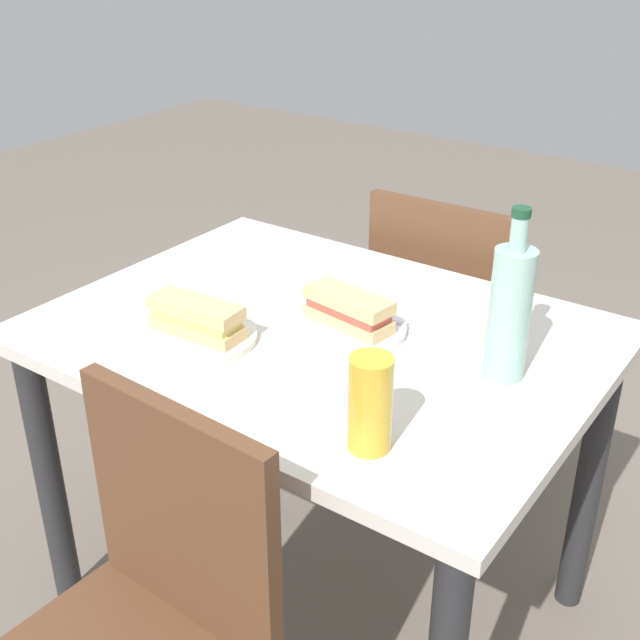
# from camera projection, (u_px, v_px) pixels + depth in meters

# --- Properties ---
(ground_plane) EXTENTS (8.00, 8.00, 0.00)m
(ground_plane) POSITION_uv_depth(u_px,v_px,m) (320.00, 599.00, 1.98)
(ground_plane) COLOR #6B6056
(dining_table) EXTENTS (1.09, 0.82, 0.74)m
(dining_table) POSITION_uv_depth(u_px,v_px,m) (320.00, 379.00, 1.70)
(dining_table) COLOR beige
(dining_table) RESTS_ON ground
(chair_far) EXTENTS (0.41, 0.41, 0.86)m
(chair_far) POSITION_uv_depth(u_px,v_px,m) (451.00, 324.00, 2.19)
(chair_far) COLOR brown
(chair_far) RESTS_ON ground
(chair_near) EXTENTS (0.42, 0.42, 0.86)m
(chair_near) POSITION_uv_depth(u_px,v_px,m) (143.00, 634.00, 1.27)
(chair_near) COLOR brown
(chair_near) RESTS_ON ground
(plate_near) EXTENTS (0.23, 0.23, 0.01)m
(plate_near) POSITION_uv_depth(u_px,v_px,m) (348.00, 328.00, 1.63)
(plate_near) COLOR white
(plate_near) RESTS_ON dining_table
(baguette_sandwich_near) EXTENTS (0.19, 0.10, 0.07)m
(baguette_sandwich_near) POSITION_uv_depth(u_px,v_px,m) (348.00, 309.00, 1.61)
(baguette_sandwich_near) COLOR #DBB77A
(baguette_sandwich_near) RESTS_ON plate_near
(knife_near) EXTENTS (0.18, 0.03, 0.01)m
(knife_near) POSITION_uv_depth(u_px,v_px,m) (360.00, 314.00, 1.66)
(knife_near) COLOR silver
(knife_near) RESTS_ON plate_near
(plate_far) EXTENTS (0.23, 0.23, 0.01)m
(plate_far) POSITION_uv_depth(u_px,v_px,m) (198.00, 336.00, 1.60)
(plate_far) COLOR silver
(plate_far) RESTS_ON dining_table
(baguette_sandwich_far) EXTENTS (0.19, 0.08, 0.07)m
(baguette_sandwich_far) POSITION_uv_depth(u_px,v_px,m) (196.00, 318.00, 1.58)
(baguette_sandwich_far) COLOR #DBB77A
(baguette_sandwich_far) RESTS_ON plate_far
(knife_far) EXTENTS (0.18, 0.05, 0.01)m
(knife_far) POSITION_uv_depth(u_px,v_px,m) (211.00, 319.00, 1.64)
(knife_far) COLOR silver
(knife_far) RESTS_ON plate_far
(water_bottle) EXTENTS (0.07, 0.07, 0.32)m
(water_bottle) POSITION_uv_depth(u_px,v_px,m) (510.00, 311.00, 1.43)
(water_bottle) COLOR #99C6B7
(water_bottle) RESTS_ON dining_table
(beer_glass) EXTENTS (0.07, 0.07, 0.16)m
(beer_glass) POSITION_uv_depth(u_px,v_px,m) (370.00, 404.00, 1.25)
(beer_glass) COLOR gold
(beer_glass) RESTS_ON dining_table
(olive_bowl) EXTENTS (0.11, 0.11, 0.03)m
(olive_bowl) POSITION_uv_depth(u_px,v_px,m) (473.00, 327.00, 1.62)
(olive_bowl) COLOR silver
(olive_bowl) RESTS_ON dining_table
(paper_napkin) EXTENTS (0.18, 0.18, 0.00)m
(paper_napkin) POSITION_uv_depth(u_px,v_px,m) (492.00, 426.00, 1.34)
(paper_napkin) COLOR white
(paper_napkin) RESTS_ON dining_table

